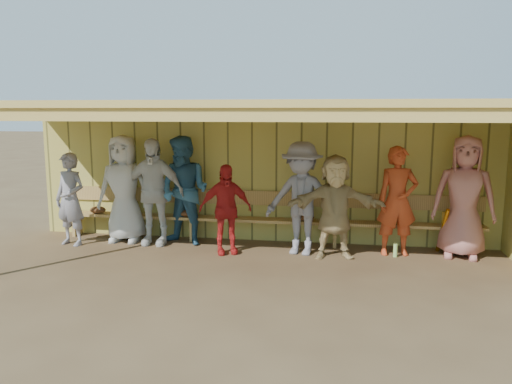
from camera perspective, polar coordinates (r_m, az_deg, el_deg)
ground at (r=8.06m, az=-0.41°, el=-7.79°), size 90.00×90.00×0.00m
player_a at (r=9.38m, az=-20.46°, el=-0.78°), size 0.68×0.53×1.64m
player_b at (r=9.33m, az=-14.85°, el=0.38°), size 0.97×0.65×1.94m
player_c at (r=8.90m, az=-8.17°, el=0.15°), size 1.10×0.96×1.93m
player_d at (r=8.28m, az=-3.52°, el=-1.97°), size 0.95×0.69×1.50m
player_e at (r=8.24m, az=5.21°, el=-0.75°), size 1.33×0.93×1.87m
player_f at (r=8.13m, az=9.02°, el=-1.65°), size 1.61×0.71×1.68m
player_g at (r=8.49m, az=15.86°, el=-1.01°), size 0.71×0.51×1.80m
player_h at (r=8.69m, az=22.69°, el=-0.52°), size 1.07×0.80×1.99m
player_extra at (r=8.99m, az=-11.70°, el=0.02°), size 1.11×0.47×1.90m
dugout_structure at (r=8.36m, az=3.02°, el=4.67°), size 8.80×3.20×2.50m
bench at (r=8.99m, az=0.80°, el=-2.51°), size 7.60×0.34×0.93m
dugout_equipment at (r=8.96m, az=-2.35°, el=-2.81°), size 6.52×0.62×0.80m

